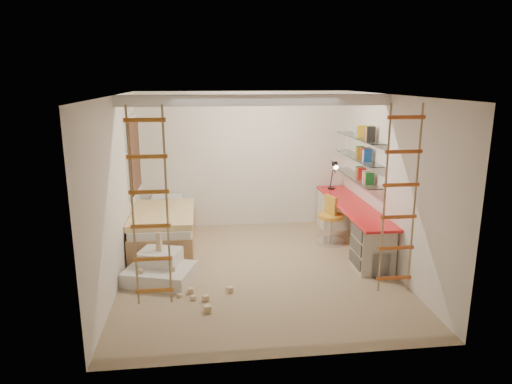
{
  "coord_description": "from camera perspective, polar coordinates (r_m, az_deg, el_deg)",
  "views": [
    {
      "loc": [
        -0.8,
        -6.37,
        2.83
      ],
      "look_at": [
        0.0,
        0.3,
        1.15
      ],
      "focal_mm": 32.0,
      "sensor_mm": 36.0,
      "label": 1
    }
  ],
  "objects": [
    {
      "name": "rope_ladder_right",
      "position": [
        5.26,
        17.52,
        -1.09
      ],
      "size": [
        0.41,
        0.04,
        2.13
      ],
      "primitive_type": null,
      "color": "#DC5A25",
      "rests_on": "ceiling"
    },
    {
      "name": "floor",
      "position": [
        7.02,
        0.3,
        -9.75
      ],
      "size": [
        4.5,
        4.5,
        0.0
      ],
      "primitive_type": "plane",
      "color": "#937B5E",
      "rests_on": "ground"
    },
    {
      "name": "swivel_chair",
      "position": [
        8.12,
        9.27,
        -4.22
      ],
      "size": [
        0.62,
        0.62,
        0.85
      ],
      "color": "gold",
      "rests_on": "floor"
    },
    {
      "name": "desk",
      "position": [
        8.03,
        11.8,
        -3.85
      ],
      "size": [
        0.56,
        2.8,
        0.75
      ],
      "color": "red",
      "rests_on": "floor"
    },
    {
      "name": "ceiling_beam",
      "position": [
        6.72,
        0.0,
        11.4
      ],
      "size": [
        4.0,
        0.18,
        0.16
      ],
      "primitive_type": "cube",
      "color": "white",
      "rests_on": "ceiling"
    },
    {
      "name": "shelves",
      "position": [
        8.07,
        12.62,
        4.21
      ],
      "size": [
        0.25,
        1.8,
        0.71
      ],
      "color": "white",
      "rests_on": "wall_right"
    },
    {
      "name": "waste_bin",
      "position": [
        7.01,
        15.22,
        -8.68
      ],
      "size": [
        0.29,
        0.29,
        0.36
      ],
      "primitive_type": "cylinder",
      "color": "white",
      "rests_on": "floor"
    },
    {
      "name": "play_platform",
      "position": [
        6.8,
        -11.93,
        -9.42
      ],
      "size": [
        1.09,
        0.95,
        0.41
      ],
      "color": "silver",
      "rests_on": "floor"
    },
    {
      "name": "books",
      "position": [
        8.06,
        12.65,
        4.85
      ],
      "size": [
        0.14,
        0.64,
        0.92
      ],
      "color": "#1E722D",
      "rests_on": "shelves"
    },
    {
      "name": "bed",
      "position": [
        8.02,
        -11.39,
        -4.4
      ],
      "size": [
        1.02,
        2.0,
        0.69
      ],
      "color": "#AD7F51",
      "rests_on": "floor"
    },
    {
      "name": "toy_blocks",
      "position": [
        6.44,
        -9.4,
        -10.01
      ],
      "size": [
        1.28,
        1.22,
        0.68
      ],
      "color": "#CCB284",
      "rests_on": "floor"
    },
    {
      "name": "window_blind",
      "position": [
        8.05,
        -14.86,
        4.42
      ],
      "size": [
        0.02,
        1.0,
        1.2
      ],
      "primitive_type": "cube",
      "color": "#4C2D1E",
      "rests_on": "window_frame"
    },
    {
      "name": "rope_ladder_left",
      "position": [
        4.83,
        -13.12,
        -2.11
      ],
      "size": [
        0.41,
        0.04,
        2.13
      ],
      "primitive_type": null,
      "color": "#BF7D20",
      "rests_on": "ceiling"
    },
    {
      "name": "window_frame",
      "position": [
        8.06,
        -15.14,
        4.41
      ],
      "size": [
        0.06,
        1.15,
        1.35
      ],
      "primitive_type": "cube",
      "color": "white",
      "rests_on": "wall_left"
    },
    {
      "name": "task_lamp",
      "position": [
        8.72,
        9.76,
        2.64
      ],
      "size": [
        0.14,
        0.36,
        0.57
      ],
      "color": "black",
      "rests_on": "desk"
    }
  ]
}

